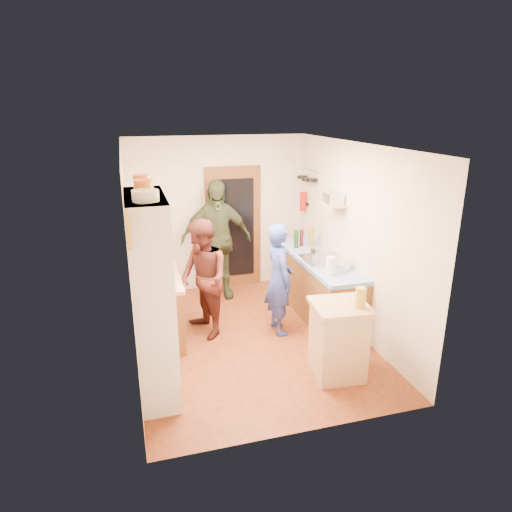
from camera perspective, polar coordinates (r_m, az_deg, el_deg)
name	(u,v)px	position (r m, az deg, el deg)	size (l,w,h in m)	color
floor	(250,338)	(6.41, -0.79, -10.22)	(3.00, 4.00, 0.02)	brown
ceiling	(249,144)	(5.65, -0.91, 13.81)	(3.00, 4.00, 0.02)	silver
wall_back	(218,214)	(7.79, -4.72, 5.24)	(3.00, 0.02, 2.60)	silver
wall_front	(308,312)	(4.12, 6.53, -6.98)	(3.00, 0.02, 2.60)	silver
wall_left	(129,258)	(5.72, -15.61, -0.25)	(0.02, 4.00, 2.60)	silver
wall_right	(355,239)	(6.44, 12.24, 2.10)	(0.02, 4.00, 2.60)	silver
door_frame	(233,228)	(7.87, -2.83, 3.53)	(0.95, 0.06, 2.10)	brown
door_glass	(234,228)	(7.83, -2.77, 3.47)	(0.70, 0.02, 1.70)	black
hutch_body	(152,297)	(5.04, -12.86, -4.99)	(0.40, 1.20, 2.20)	silver
hutch_top_shelf	(144,197)	(4.73, -13.78, 7.14)	(0.40, 1.14, 0.04)	silver
plate_stack	(145,196)	(4.41, -13.65, 7.34)	(0.25, 0.25, 0.10)	white
orange_pot_a	(144,187)	(4.74, -13.88, 8.34)	(0.19, 0.19, 0.15)	orange
orange_pot_b	(142,183)	(5.00, -14.04, 8.90)	(0.18, 0.18, 0.16)	orange
left_counter_base	(157,306)	(6.46, -12.27, -6.16)	(0.60, 1.40, 0.85)	brown
left_counter_top	(155,276)	(6.29, -12.55, -2.42)	(0.64, 1.44, 0.05)	tan
toaster	(160,278)	(5.88, -11.85, -2.77)	(0.21, 0.14, 0.16)	white
kettle	(151,273)	(6.07, -12.96, -2.12)	(0.15, 0.15, 0.16)	white
orange_bowl	(159,266)	(6.44, -12.00, -1.18)	(0.22, 0.22, 0.10)	orange
chopping_board	(153,259)	(6.85, -12.76, -0.37)	(0.30, 0.22, 0.03)	tan
right_counter_base	(317,287)	(7.02, 7.62, -3.88)	(0.60, 2.20, 0.84)	brown
right_counter_top	(318,259)	(6.87, 7.78, -0.40)	(0.62, 2.22, 0.06)	#114CB5
hob	(323,260)	(6.70, 8.40, -0.46)	(0.55, 0.58, 0.04)	silver
pot_on_hob	(317,252)	(6.76, 7.63, 0.48)	(0.20, 0.20, 0.13)	silver
bottle_a	(296,239)	(7.24, 5.05, 2.09)	(0.07, 0.07, 0.28)	#143F14
bottle_b	(302,238)	(7.38, 5.72, 2.28)	(0.06, 0.06, 0.26)	#591419
bottle_c	(312,237)	(7.33, 6.95, 2.41)	(0.08, 0.08, 0.33)	olive
paper_towel	(330,266)	(6.13, 9.26, -1.24)	(0.12, 0.12, 0.25)	white
mixing_bowl	(341,265)	(6.41, 10.59, -1.17)	(0.26, 0.26, 0.10)	silver
island_base	(338,342)	(5.50, 10.23, -10.52)	(0.55, 0.55, 0.86)	tan
island_top	(340,306)	(5.29, 10.51, -6.20)	(0.62, 0.62, 0.05)	tan
cutting_board	(335,304)	(5.32, 9.82, -5.93)	(0.35, 0.28, 0.02)	white
oil_jar	(360,298)	(5.20, 12.93, -5.10)	(0.12, 0.12, 0.24)	#AD9E2D
pan_rail	(311,170)	(7.62, 6.88, 10.61)	(0.02, 0.02, 0.65)	silver
pan_hang_a	(311,180)	(7.46, 6.93, 9.43)	(0.18, 0.18, 0.05)	black
pan_hang_b	(307,179)	(7.64, 6.35, 9.52)	(0.16, 0.16, 0.05)	black
pan_hang_c	(302,177)	(7.83, 5.79, 9.81)	(0.17, 0.17, 0.05)	black
wall_shelf	(333,205)	(6.68, 9.60, 6.36)	(0.26, 0.42, 0.03)	tan
radio	(333,198)	(6.66, 9.64, 7.11)	(0.22, 0.30, 0.15)	silver
ext_bracket	(306,204)	(7.89, 6.30, 6.46)	(0.06, 0.10, 0.04)	black
fire_extinguisher	(303,201)	(7.85, 5.90, 6.80)	(0.11, 0.11, 0.32)	red
picture_frame	(128,230)	(4.02, -15.67, 3.17)	(0.03, 0.25, 0.30)	gold
person_hob	(282,279)	(6.27, 3.22, -2.92)	(0.57, 0.38, 1.57)	#2E3F9C
person_left	(203,278)	(6.25, -6.59, -2.74)	(0.80, 0.62, 1.64)	#4B1F1A
person_back	(217,240)	(7.42, -4.87, 2.03)	(1.15, 0.48, 1.96)	#333C24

